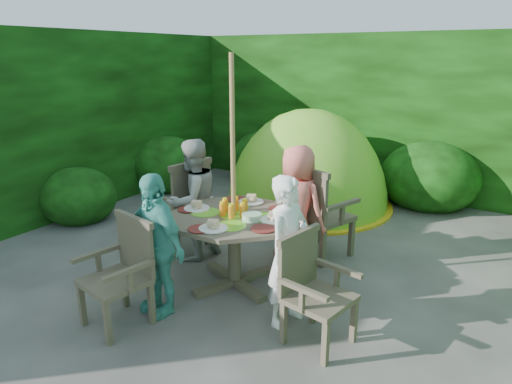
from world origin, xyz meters
The scene contains 13 objects.
ground centered at (0.00, 0.00, 0.00)m, with size 60.00×60.00×0.00m, color #413E3A.
hedge_enclosure centered at (0.00, 1.33, 1.25)m, with size 9.00×9.00×2.50m.
patio_table centered at (-0.46, -0.23, 0.61)m, with size 1.63×1.63×0.87m.
parasol_pole centered at (-0.47, -0.23, 1.10)m, with size 0.04×0.04×2.20m, color olive.
garden_chair_right centered at (0.55, -0.66, 0.45)m, with size 0.54×0.58×0.85m.
garden_chair_left centered at (-1.47, 0.20, 0.54)m, with size 0.62×0.68×1.02m.
garden_chair_back centered at (-0.06, 0.78, 0.54)m, with size 0.74×0.70×1.00m.
garden_chair_front centered at (-0.89, -1.25, 0.47)m, with size 0.60×0.55×0.87m.
child_right centered at (0.28, -0.53, 0.64)m, with size 0.47×0.31×1.28m, color white.
child_left centered at (-1.21, 0.07, 0.67)m, with size 0.65×0.50×1.33m, color #A5A5A0.
child_back centered at (-0.17, 0.51, 0.65)m, with size 0.64×0.41×1.30m, color #F67166.
child_front centered at (-0.76, -0.97, 0.63)m, with size 0.74×0.31×1.26m, color #49AA9A.
dome_tent centered at (-0.94, 2.38, 0.00)m, with size 2.91×2.91×2.88m.
Camera 1 is at (1.84, -3.57, 2.19)m, focal length 32.00 mm.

